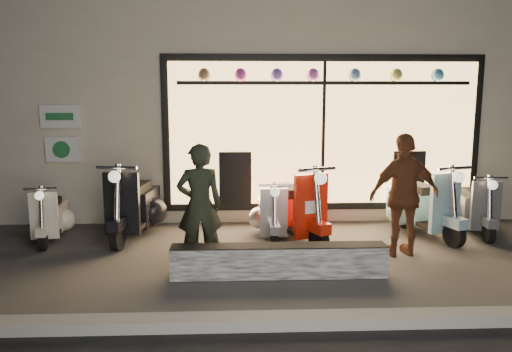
{
  "coord_description": "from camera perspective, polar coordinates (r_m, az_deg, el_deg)",
  "views": [
    {
      "loc": [
        -0.7,
        -6.49,
        2.22
      ],
      "look_at": [
        -0.4,
        0.6,
        1.05
      ],
      "focal_mm": 35.0,
      "sensor_mm": 36.0,
      "label": 1
    }
  ],
  "objects": [
    {
      "name": "ground",
      "position": [
        6.89,
        3.58,
        -9.45
      ],
      "size": [
        40.0,
        40.0,
        0.0
      ],
      "primitive_type": "plane",
      "color": "#383533",
      "rests_on": "ground"
    },
    {
      "name": "kerb",
      "position": [
        5.03,
        6.04,
        -16.13
      ],
      "size": [
        40.0,
        0.25,
        0.12
      ],
      "primitive_type": "cube",
      "color": "slate",
      "rests_on": "ground"
    },
    {
      "name": "shop_building",
      "position": [
        11.49,
        1.11,
        8.78
      ],
      "size": [
        10.2,
        6.23,
        4.2
      ],
      "color": "beige",
      "rests_on": "ground"
    },
    {
      "name": "graffiti_barrier",
      "position": [
        6.2,
        2.62,
        -9.66
      ],
      "size": [
        2.63,
        0.28,
        0.4
      ],
      "primitive_type": "cube",
      "color": "black",
      "rests_on": "ground"
    },
    {
      "name": "scooter_silver",
      "position": [
        7.83,
        1.73,
        -4.34
      ],
      "size": [
        0.41,
        1.26,
        0.91
      ],
      "rotation": [
        0.0,
        0.0,
        0.01
      ],
      "color": "black",
      "rests_on": "ground"
    },
    {
      "name": "scooter_red",
      "position": [
        7.72,
        3.92,
        -3.78
      ],
      "size": [
        0.93,
        1.6,
        1.16
      ],
      "rotation": [
        0.0,
        0.0,
        0.39
      ],
      "color": "black",
      "rests_on": "ground"
    },
    {
      "name": "scooter_black",
      "position": [
        8.15,
        -13.58,
        -3.32
      ],
      "size": [
        0.65,
        1.63,
        1.16
      ],
      "rotation": [
        0.0,
        0.0,
        -0.13
      ],
      "color": "black",
      "rests_on": "ground"
    },
    {
      "name": "scooter_cream",
      "position": [
        8.34,
        -22.37,
        -4.3
      ],
      "size": [
        0.5,
        1.23,
        0.87
      ],
      "rotation": [
        0.0,
        0.0,
        0.15
      ],
      "color": "black",
      "rests_on": "ground"
    },
    {
      "name": "scooter_blue",
      "position": [
        8.43,
        18.11,
        -3.2
      ],
      "size": [
        0.82,
        1.58,
        1.13
      ],
      "rotation": [
        0.0,
        0.0,
        0.31
      ],
      "color": "black",
      "rests_on": "ground"
    },
    {
      "name": "scooter_grey",
      "position": [
        8.89,
        23.59,
        -3.33
      ],
      "size": [
        0.53,
        1.35,
        0.96
      ],
      "rotation": [
        0.0,
        0.0,
        -0.12
      ],
      "color": "black",
      "rests_on": "ground"
    },
    {
      "name": "man",
      "position": [
        6.47,
        -6.47,
        -3.35
      ],
      "size": [
        0.64,
        0.47,
        1.6
      ],
      "primitive_type": "imported",
      "rotation": [
        0.0,
        0.0,
        3.3
      ],
      "color": "black",
      "rests_on": "ground"
    },
    {
      "name": "woman",
      "position": [
        7.13,
        16.6,
        -2.11
      ],
      "size": [
        1.04,
        0.54,
        1.7
      ],
      "primitive_type": "imported",
      "rotation": [
        0.0,
        0.0,
        3.27
      ],
      "color": "brown",
      "rests_on": "ground"
    }
  ]
}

